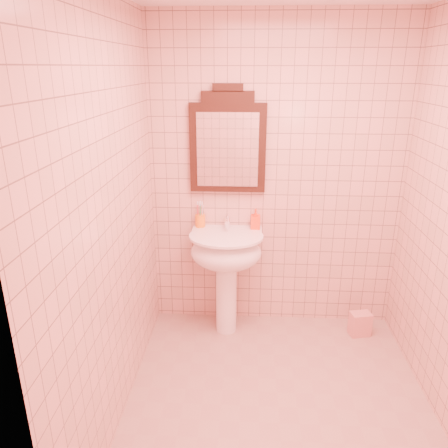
# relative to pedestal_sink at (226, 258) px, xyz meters

# --- Properties ---
(floor) EXTENTS (2.20, 2.20, 0.00)m
(floor) POSITION_rel_pedestal_sink_xyz_m (0.39, -0.87, -0.66)
(floor) COLOR tan
(floor) RESTS_ON ground
(back_wall) EXTENTS (2.00, 0.02, 2.50)m
(back_wall) POSITION_rel_pedestal_sink_xyz_m (0.39, 0.23, 0.59)
(back_wall) COLOR #CD9F8F
(back_wall) RESTS_ON floor
(pedestal_sink) EXTENTS (0.58, 0.58, 0.86)m
(pedestal_sink) POSITION_rel_pedestal_sink_xyz_m (0.00, 0.00, 0.00)
(pedestal_sink) COLOR white
(pedestal_sink) RESTS_ON floor
(faucet) EXTENTS (0.04, 0.16, 0.11)m
(faucet) POSITION_rel_pedestal_sink_xyz_m (-0.00, 0.14, 0.26)
(faucet) COLOR white
(faucet) RESTS_ON pedestal_sink
(mirror) EXTENTS (0.59, 0.06, 0.82)m
(mirror) POSITION_rel_pedestal_sink_xyz_m (0.00, 0.20, 0.88)
(mirror) COLOR black
(mirror) RESTS_ON back_wall
(toothbrush_cup) EXTENTS (0.08, 0.08, 0.19)m
(toothbrush_cup) POSITION_rel_pedestal_sink_xyz_m (-0.22, 0.18, 0.25)
(toothbrush_cup) COLOR orange
(toothbrush_cup) RESTS_ON pedestal_sink
(soap_dispenser) EXTENTS (0.07, 0.08, 0.16)m
(soap_dispenser) POSITION_rel_pedestal_sink_xyz_m (0.23, 0.16, 0.28)
(soap_dispenser) COLOR #FE3E15
(soap_dispenser) RESTS_ON pedestal_sink
(towel) EXTENTS (0.18, 0.14, 0.20)m
(towel) POSITION_rel_pedestal_sink_xyz_m (1.11, -0.01, -0.56)
(towel) COLOR pink
(towel) RESTS_ON floor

